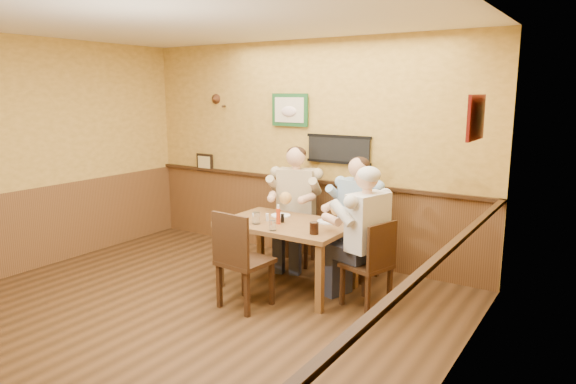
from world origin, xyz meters
name	(u,v)px	position (x,y,z in m)	size (l,w,h in m)	color
room	(184,144)	(0.13, 0.17, 1.69)	(5.02, 5.03, 2.81)	#34200F
dining_table	(287,230)	(0.47, 1.36, 0.66)	(1.40, 0.90, 0.75)	brown
chair_back_left	(296,227)	(0.12, 2.12, 0.47)	(0.43, 0.43, 0.94)	#3A2312
chair_back_right	(358,240)	(0.99, 2.08, 0.45)	(0.41, 0.41, 0.90)	#3A2312
chair_right_end	(367,263)	(1.42, 1.38, 0.45)	(0.42, 0.42, 0.90)	#3A2312
chair_near_side	(245,259)	(0.40, 0.70, 0.50)	(0.46, 0.46, 1.00)	#3A2312
diner_tan_shirt	(296,212)	(0.12, 2.12, 0.67)	(0.62, 0.62, 1.34)	#C6B288
diner_blue_polo	(358,224)	(0.99, 2.08, 0.64)	(0.59, 0.59, 1.28)	#83A5C4
diner_white_elder	(367,245)	(1.42, 1.38, 0.64)	(0.60, 0.60, 1.29)	silver
water_glass_left	(256,218)	(0.23, 1.12, 0.81)	(0.08, 0.08, 0.13)	white
water_glass_mid	(273,226)	(0.53, 0.99, 0.80)	(0.07, 0.07, 0.11)	white
cola_tumbler	(314,228)	(0.96, 1.11, 0.81)	(0.09, 0.09, 0.12)	black
hot_sauce_bottle	(278,215)	(0.43, 1.24, 0.85)	(0.05, 0.05, 0.19)	#B53713
salt_shaker	(267,217)	(0.26, 1.29, 0.79)	(0.03, 0.03, 0.08)	silver
pepper_shaker	(283,218)	(0.44, 1.32, 0.80)	(0.04, 0.04, 0.10)	black
plate_far_left	(281,215)	(0.25, 1.56, 0.76)	(0.22, 0.22, 0.01)	white
plate_far_right	(329,221)	(0.85, 1.61, 0.76)	(0.25, 0.25, 0.02)	silver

